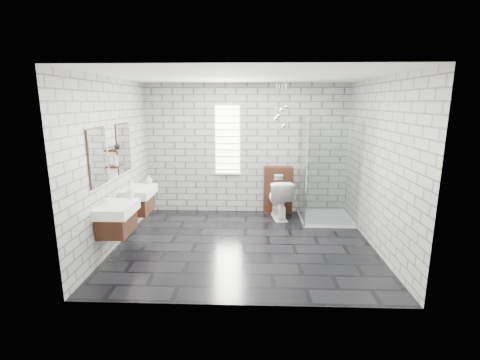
# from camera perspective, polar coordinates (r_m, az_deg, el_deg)

# --- Properties ---
(floor) EXTENTS (4.20, 3.60, 0.02)m
(floor) POSITION_cam_1_polar(r_m,az_deg,el_deg) (5.91, 0.72, -10.50)
(floor) COLOR black
(floor) RESTS_ON ground
(ceiling) EXTENTS (4.20, 3.60, 0.02)m
(ceiling) POSITION_cam_1_polar(r_m,az_deg,el_deg) (5.45, 0.81, 16.81)
(ceiling) COLOR white
(ceiling) RESTS_ON wall_back
(wall_back) EXTENTS (4.20, 0.02, 2.70)m
(wall_back) POSITION_cam_1_polar(r_m,az_deg,el_deg) (7.31, 1.10, 5.07)
(wall_back) COLOR #A6A7A1
(wall_back) RESTS_ON floor
(wall_front) EXTENTS (4.20, 0.02, 2.70)m
(wall_front) POSITION_cam_1_polar(r_m,az_deg,el_deg) (3.75, 0.11, -2.26)
(wall_front) COLOR #A6A7A1
(wall_front) RESTS_ON floor
(wall_left) EXTENTS (0.02, 3.60, 2.70)m
(wall_left) POSITION_cam_1_polar(r_m,az_deg,el_deg) (5.95, -20.01, 2.56)
(wall_left) COLOR #A6A7A1
(wall_left) RESTS_ON floor
(wall_right) EXTENTS (0.02, 3.60, 2.70)m
(wall_right) POSITION_cam_1_polar(r_m,az_deg,el_deg) (5.86, 21.86, 2.27)
(wall_right) COLOR #A6A7A1
(wall_right) RESTS_ON floor
(vanity_left) EXTENTS (0.47, 0.70, 1.57)m
(vanity_left) POSITION_cam_1_polar(r_m,az_deg,el_deg) (5.47, -19.90, -4.70)
(vanity_left) COLOR #3A1E11
(vanity_left) RESTS_ON wall_left
(vanity_right) EXTENTS (0.47, 0.70, 1.57)m
(vanity_right) POSITION_cam_1_polar(r_m,az_deg,el_deg) (6.38, -16.56, -2.02)
(vanity_right) COLOR #3A1E11
(vanity_right) RESTS_ON wall_left
(shelf_lower) EXTENTS (0.14, 0.30, 0.03)m
(shelf_lower) POSITION_cam_1_polar(r_m,az_deg,el_deg) (5.88, -19.44, 2.19)
(shelf_lower) COLOR #3A1E11
(shelf_lower) RESTS_ON wall_left
(shelf_upper) EXTENTS (0.14, 0.30, 0.03)m
(shelf_upper) POSITION_cam_1_polar(r_m,az_deg,el_deg) (5.85, -19.63, 4.70)
(shelf_upper) COLOR #3A1E11
(shelf_upper) RESTS_ON wall_left
(window) EXTENTS (0.56, 0.05, 1.48)m
(window) POSITION_cam_1_polar(r_m,az_deg,el_deg) (7.27, -2.07, 6.62)
(window) COLOR white
(window) RESTS_ON wall_back
(cistern_panel) EXTENTS (0.60, 0.20, 1.00)m
(cistern_panel) POSITION_cam_1_polar(r_m,az_deg,el_deg) (7.38, 6.24, -1.65)
(cistern_panel) COLOR #3A1E11
(cistern_panel) RESTS_ON floor
(flush_plate) EXTENTS (0.18, 0.01, 0.12)m
(flush_plate) POSITION_cam_1_polar(r_m,az_deg,el_deg) (7.21, 6.35, 0.45)
(flush_plate) COLOR silver
(flush_plate) RESTS_ON cistern_panel
(shower_enclosure) EXTENTS (1.00, 1.00, 2.03)m
(shower_enclosure) POSITION_cam_1_polar(r_m,az_deg,el_deg) (7.00, 13.38, -2.70)
(shower_enclosure) COLOR white
(shower_enclosure) RESTS_ON floor
(pendant_cluster) EXTENTS (0.29, 0.22, 0.88)m
(pendant_cluster) POSITION_cam_1_polar(r_m,az_deg,el_deg) (6.83, 6.78, 10.58)
(pendant_cluster) COLOR silver
(pendant_cluster) RESTS_ON ceiling
(toilet) EXTENTS (0.55, 0.83, 0.80)m
(toilet) POSITION_cam_1_polar(r_m,az_deg,el_deg) (7.11, 6.39, -3.06)
(toilet) COLOR white
(toilet) RESTS_ON floor
(soap_bottle_a) EXTENTS (0.10, 0.10, 0.18)m
(soap_bottle_a) POSITION_cam_1_polar(r_m,az_deg,el_deg) (5.73, -17.52, -1.85)
(soap_bottle_a) COLOR #B2B2B2
(soap_bottle_a) RESTS_ON vanity_left
(soap_bottle_b) EXTENTS (0.16, 0.16, 0.15)m
(soap_bottle_b) POSITION_cam_1_polar(r_m,az_deg,el_deg) (6.62, -14.75, 0.12)
(soap_bottle_b) COLOR #B2B2B2
(soap_bottle_b) RESTS_ON vanity_right
(soap_bottle_c) EXTENTS (0.11, 0.11, 0.22)m
(soap_bottle_c) POSITION_cam_1_polar(r_m,az_deg,el_deg) (5.77, -19.79, 3.25)
(soap_bottle_c) COLOR #B2B2B2
(soap_bottle_c) RESTS_ON shelf_lower
(vase) EXTENTS (0.11, 0.11, 0.10)m
(vase) POSITION_cam_1_polar(r_m,az_deg,el_deg) (5.85, -19.51, 5.37)
(vase) COLOR #B2B2B2
(vase) RESTS_ON shelf_upper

